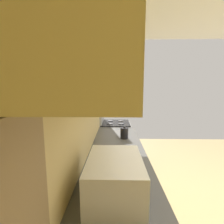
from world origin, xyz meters
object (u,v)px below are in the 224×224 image
object	(u,v)px
bowl	(127,150)
kettle	(124,133)
oven_range	(115,143)
microwave	(115,177)

from	to	relation	value
bowl	kettle	world-z (taller)	kettle
kettle	oven_range	bearing A→B (deg)	7.51
microwave	kettle	bearing A→B (deg)	-6.11
microwave	kettle	size ratio (longest dim) A/B	2.78
microwave	oven_range	bearing A→B (deg)	-0.08
bowl	oven_range	bearing A→B (deg)	4.97
oven_range	bowl	world-z (taller)	oven_range
oven_range	microwave	xyz separation A→B (m)	(-2.22, 0.00, 0.57)
microwave	kettle	distance (m)	1.25
oven_range	kettle	distance (m)	1.11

